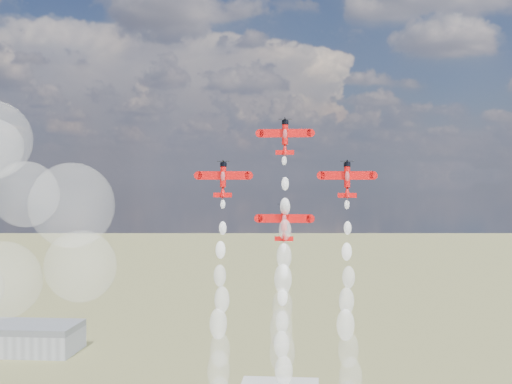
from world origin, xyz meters
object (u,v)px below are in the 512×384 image
Objects in this scene: hangar at (23,338)px; plane_slot at (284,222)px; plane_right at (347,179)px; plane_left at (223,179)px; plane_lead at (285,136)px.

plane_slot is (128.22, -166.29, 64.64)m from hangar.
hangar is 229.07m from plane_right.
plane_right is at bearing 6.97° from plane_slot.
plane_slot is at bearing -173.03° from plane_right.
plane_right is (25.92, 0.00, 0.00)m from plane_left.
plane_slot is (0.00, -3.17, -17.86)m from plane_lead.
plane_right is (141.18, -164.71, 73.57)m from hangar.
plane_slot reaches higher than hangar.
plane_right is at bearing -6.97° from plane_lead.
plane_left is 1.00× the size of plane_right.
hangar is 223.28m from plane_lead.
plane_left and plane_right have the same top height.
hangar is 4.64× the size of plane_right.
plane_slot is at bearing -90.00° from plane_lead.
plane_left is at bearing -173.03° from plane_lead.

